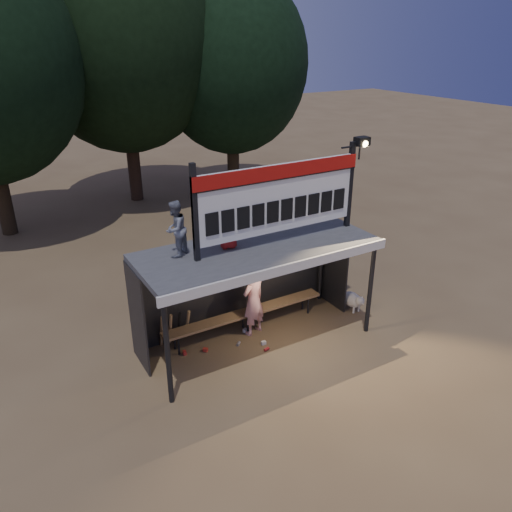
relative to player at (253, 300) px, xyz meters
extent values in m
plane|color=brown|center=(-0.11, -0.36, -0.84)|extent=(80.00, 80.00, 0.00)
imported|color=white|center=(0.00, 0.00, 0.00)|extent=(0.71, 0.57, 1.69)
imported|color=slate|center=(-1.71, 0.04, 2.04)|extent=(0.69, 0.67, 1.12)
imported|color=maroon|center=(-0.66, -0.12, 1.95)|extent=(0.50, 0.37, 0.95)
cube|color=#3A3B3D|center=(-0.11, -0.36, 1.42)|extent=(5.00, 2.00, 0.12)
cube|color=silver|center=(-0.11, -1.38, 1.38)|extent=(5.10, 0.06, 0.20)
cylinder|color=black|center=(-2.51, -1.26, 0.26)|extent=(0.10, 0.10, 2.20)
cylinder|color=black|center=(2.29, -1.26, 0.26)|extent=(0.10, 0.10, 2.20)
cylinder|color=black|center=(-2.51, 0.54, 0.26)|extent=(0.10, 0.10, 2.20)
cylinder|color=black|center=(2.29, 0.54, 0.26)|extent=(0.10, 0.10, 2.20)
cube|color=black|center=(-0.11, 0.64, 0.26)|extent=(5.00, 0.04, 2.20)
cube|color=black|center=(-2.61, 0.14, 0.26)|extent=(0.04, 1.00, 2.20)
cube|color=black|center=(2.39, 0.14, 0.26)|extent=(0.04, 1.00, 2.20)
cylinder|color=black|center=(-0.11, 0.64, 1.31)|extent=(5.00, 0.06, 0.06)
cube|color=black|center=(-1.46, -0.36, 2.43)|extent=(0.10, 0.10, 1.90)
cube|color=black|center=(2.24, -0.36, 2.43)|extent=(0.10, 0.10, 1.90)
cube|color=silver|center=(0.39, -0.36, 2.43)|extent=(3.80, 0.08, 1.40)
cube|color=#A8100C|center=(0.39, -0.41, 2.99)|extent=(3.80, 0.04, 0.28)
cube|color=black|center=(0.39, -0.41, 2.84)|extent=(3.80, 0.02, 0.03)
cube|color=black|center=(-1.14, -0.41, 2.18)|extent=(0.27, 0.03, 0.45)
cube|color=black|center=(-0.80, -0.41, 2.18)|extent=(0.27, 0.03, 0.45)
cube|color=black|center=(-0.46, -0.41, 2.18)|extent=(0.27, 0.03, 0.45)
cube|color=black|center=(-0.12, -0.41, 2.18)|extent=(0.27, 0.03, 0.45)
cube|color=black|center=(0.22, -0.41, 2.18)|extent=(0.27, 0.03, 0.45)
cube|color=black|center=(0.56, -0.41, 2.18)|extent=(0.27, 0.03, 0.45)
cube|color=black|center=(0.90, -0.41, 2.18)|extent=(0.27, 0.03, 0.45)
cube|color=black|center=(1.24, -0.41, 2.18)|extent=(0.27, 0.03, 0.45)
cube|color=black|center=(1.58, -0.41, 2.18)|extent=(0.27, 0.03, 0.45)
cube|color=black|center=(1.92, -0.41, 2.18)|extent=(0.27, 0.03, 0.45)
cylinder|color=black|center=(2.19, -0.36, 3.28)|extent=(0.50, 0.04, 0.04)
cylinder|color=black|center=(2.44, -0.36, 3.13)|extent=(0.04, 0.04, 0.30)
cube|color=black|center=(2.44, -0.41, 3.38)|extent=(0.30, 0.22, 0.18)
sphere|color=#FFD88C|center=(2.44, -0.50, 3.34)|extent=(0.14, 0.14, 0.14)
cube|color=olive|center=(-0.11, 0.19, -0.39)|extent=(4.00, 0.35, 0.06)
cylinder|color=black|center=(-1.81, 0.07, -0.62)|extent=(0.05, 0.05, 0.45)
cylinder|color=black|center=(-1.81, 0.31, -0.62)|extent=(0.05, 0.05, 0.45)
cylinder|color=black|center=(-0.11, 0.07, -0.62)|extent=(0.05, 0.05, 0.45)
cylinder|color=black|center=(-0.11, 0.31, -0.62)|extent=(0.05, 0.05, 0.45)
cylinder|color=black|center=(1.59, 0.07, -0.62)|extent=(0.05, 0.05, 0.45)
cylinder|color=black|center=(1.59, 0.31, -0.62)|extent=(0.05, 0.05, 0.45)
cylinder|color=#2F1F15|center=(0.89, 11.14, 1.25)|extent=(0.50, 0.50, 4.18)
ellipsoid|color=black|center=(0.89, 11.14, 5.33)|extent=(7.22, 7.22, 8.36)
cylinder|color=#312416|center=(4.89, 10.14, 0.92)|extent=(0.50, 0.50, 3.52)
ellipsoid|color=black|center=(4.89, 10.14, 4.36)|extent=(6.08, 6.08, 7.04)
ellipsoid|color=beige|center=(2.65, -0.32, -0.57)|extent=(0.36, 0.58, 0.36)
sphere|color=beige|center=(2.65, -0.60, -0.48)|extent=(0.22, 0.22, 0.22)
cone|color=beige|center=(2.65, -0.70, -0.50)|extent=(0.10, 0.10, 0.10)
cone|color=beige|center=(2.60, -0.62, -0.38)|extent=(0.06, 0.06, 0.07)
cone|color=beige|center=(2.70, -0.62, -0.38)|extent=(0.06, 0.06, 0.07)
cylinder|color=silver|center=(2.57, -0.50, -0.75)|extent=(0.05, 0.05, 0.18)
cylinder|color=beige|center=(2.73, -0.50, -0.75)|extent=(0.05, 0.05, 0.18)
cylinder|color=beige|center=(2.57, -0.14, -0.75)|extent=(0.05, 0.05, 0.18)
cylinder|color=beige|center=(2.73, -0.14, -0.75)|extent=(0.05, 0.05, 0.18)
cylinder|color=beige|center=(2.65, -0.02, -0.50)|extent=(0.04, 0.16, 0.14)
cylinder|color=olive|center=(-2.03, 0.46, -0.41)|extent=(0.07, 0.27, 0.84)
cylinder|color=#A0774B|center=(-1.83, 0.46, -0.41)|extent=(0.07, 0.30, 0.83)
cylinder|color=black|center=(-1.63, 0.46, -0.41)|extent=(0.07, 0.32, 0.83)
cylinder|color=#A47D4C|center=(-1.43, 0.46, -0.41)|extent=(0.07, 0.35, 0.82)
cube|color=#A9271C|center=(-1.28, -0.12, -0.80)|extent=(0.12, 0.12, 0.08)
cylinder|color=#BBBABF|center=(-0.54, -0.27, -0.81)|extent=(0.13, 0.13, 0.07)
cube|color=silver|center=(-0.05, -0.54, -0.80)|extent=(0.10, 0.07, 0.08)
cylinder|color=#A91D1D|center=(-0.12, -0.77, -0.81)|extent=(0.13, 0.09, 0.07)
cube|color=#BBBBC1|center=(-0.16, 0.11, -0.80)|extent=(0.12, 0.10, 0.08)
cylinder|color=beige|center=(0.38, 0.41, -0.81)|extent=(0.14, 0.11, 0.07)
cube|color=#AC231D|center=(-1.71, 0.00, -0.80)|extent=(0.09, 0.11, 0.08)
camera|label=1|loc=(-4.90, -8.46, 5.50)|focal=35.00mm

